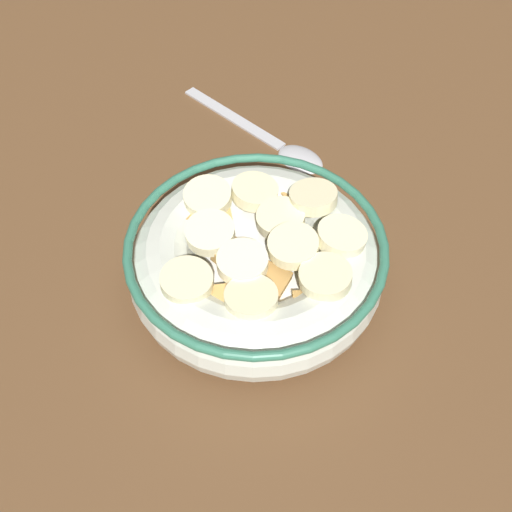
# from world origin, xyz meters

# --- Properties ---
(ground_plane) EXTENTS (0.94, 0.94, 0.02)m
(ground_plane) POSITION_xyz_m (0.00, 0.00, -0.01)
(ground_plane) COLOR brown
(cereal_bowl) EXTENTS (0.17, 0.17, 0.06)m
(cereal_bowl) POSITION_xyz_m (-0.00, -0.00, 0.03)
(cereal_bowl) COLOR beige
(cereal_bowl) RESTS_ON ground_plane
(spoon) EXTENTS (0.08, 0.15, 0.01)m
(spoon) POSITION_xyz_m (-0.07, -0.12, 0.00)
(spoon) COLOR #B7B7BC
(spoon) RESTS_ON ground_plane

